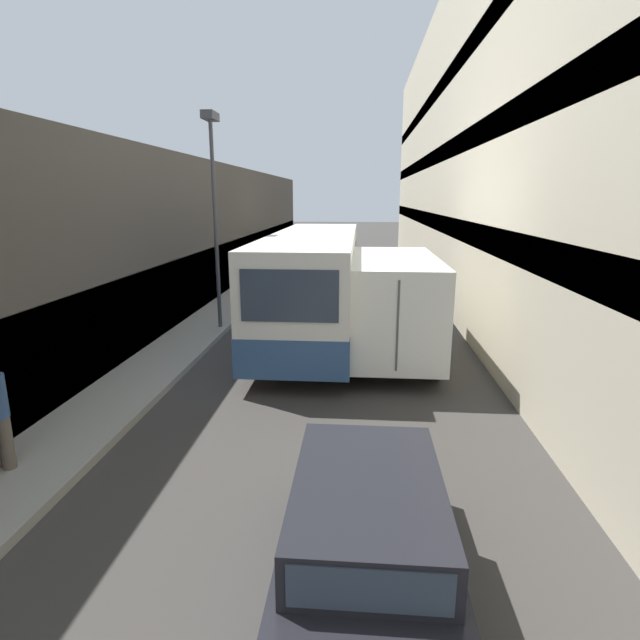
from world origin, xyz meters
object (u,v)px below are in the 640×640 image
Objects in this scene: panel_van at (305,257)px; street_lamp at (213,181)px; box_truck at (389,297)px; car_hatchback at (367,548)px; bus at (314,281)px.

street_lamp is at bearing -97.47° from panel_van.
panel_van is (-3.82, 13.16, -0.44)m from box_truck.
bus is at bearing 98.07° from car_hatchback.
bus is at bearing 144.85° from box_truck.
panel_van is at bearing 97.85° from car_hatchback.
street_lamp is at bearing -178.49° from bus.
street_lamp is (-4.65, 11.03, 3.98)m from car_hatchback.
car_hatchback is at bearing -67.12° from street_lamp.
car_hatchback is 12.61m from street_lamp.
box_truck is at bearing -73.81° from panel_van.
car_hatchback is 0.60× the size of box_truck.
box_truck reaches higher than car_hatchback.
bus is 1.68× the size of street_lamp.
bus is 11.68m from panel_van.
bus is 4.34m from street_lamp.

